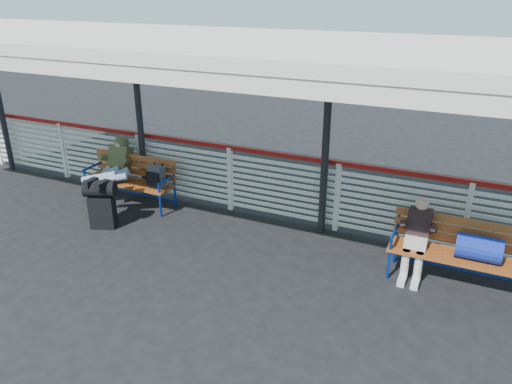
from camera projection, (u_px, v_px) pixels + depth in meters
The scene contains 8 objects.
ground at pixel (174, 256), 7.67m from camera, with size 60.00×60.00×0.00m, color black.
fence at pixel (230, 176), 9.01m from camera, with size 12.08×0.08×1.24m.
canopy at pixel (194, 45), 7.23m from camera, with size 12.60×3.60×3.16m.
luggage_stack at pixel (102, 202), 8.41m from camera, with size 0.59×0.46×0.86m.
bench_left at pixel (137, 176), 9.26m from camera, with size 1.80×0.56×0.92m.
bench_right at pixel (468, 247), 6.69m from camera, with size 1.80×0.56×0.92m.
traveler_man at pixel (111, 172), 9.02m from camera, with size 0.94×1.64×0.77m.
companion_person at pixel (417, 238), 6.95m from camera, with size 0.32×0.66×1.15m.
Camera 1 is at (3.99, -5.54, 3.85)m, focal length 35.00 mm.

